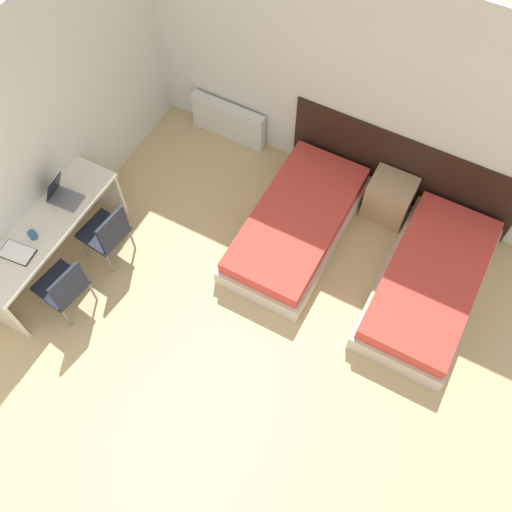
% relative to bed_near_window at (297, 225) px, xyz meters
% --- Properties ---
extents(ground_plane, '(20.00, 20.00, 0.00)m').
position_rel_bed_near_window_xyz_m(ground_plane, '(-0.11, -2.95, -0.20)').
color(ground_plane, tan).
extents(wall_back, '(5.48, 0.05, 2.70)m').
position_rel_bed_near_window_xyz_m(wall_back, '(-0.11, 1.07, 1.15)').
color(wall_back, silver).
rests_on(wall_back, ground_plane).
extents(wall_left, '(0.05, 4.99, 2.70)m').
position_rel_bed_near_window_xyz_m(wall_left, '(-2.38, -0.95, 1.15)').
color(wall_left, silver).
rests_on(wall_left, ground_plane).
extents(headboard_panel, '(2.65, 0.03, 1.00)m').
position_rel_bed_near_window_xyz_m(headboard_panel, '(0.78, 1.03, 0.30)').
color(headboard_panel, black).
rests_on(headboard_panel, ground_plane).
extents(bed_near_window, '(0.99, 2.00, 0.41)m').
position_rel_bed_near_window_xyz_m(bed_near_window, '(0.00, 0.00, 0.00)').
color(bed_near_window, beige).
rests_on(bed_near_window, ground_plane).
extents(bed_near_door, '(0.99, 2.00, 0.41)m').
position_rel_bed_near_window_xyz_m(bed_near_door, '(1.56, 0.00, 0.00)').
color(bed_near_door, beige).
rests_on(bed_near_door, ground_plane).
extents(nightstand, '(0.49, 0.42, 0.54)m').
position_rel_bed_near_window_xyz_m(nightstand, '(0.78, 0.79, 0.07)').
color(nightstand, tan).
rests_on(nightstand, ground_plane).
extents(radiator, '(0.98, 0.12, 0.52)m').
position_rel_bed_near_window_xyz_m(radiator, '(-1.42, 0.95, 0.06)').
color(radiator, silver).
rests_on(radiator, ground_plane).
extents(desk, '(0.51, 1.80, 0.75)m').
position_rel_bed_near_window_xyz_m(desk, '(-2.10, -1.57, 0.38)').
color(desk, beige).
rests_on(desk, ground_plane).
extents(chair_near_laptop, '(0.48, 0.48, 0.85)m').
position_rel_bed_near_window_xyz_m(chair_near_laptop, '(-1.66, -1.21, 0.28)').
color(chair_near_laptop, black).
rests_on(chair_near_laptop, ground_plane).
extents(chair_near_notebook, '(0.49, 0.49, 0.85)m').
position_rel_bed_near_window_xyz_m(chair_near_notebook, '(-1.66, -1.94, 0.28)').
color(chair_near_notebook, black).
rests_on(chair_near_notebook, ground_plane).
extents(laptop, '(0.34, 0.26, 0.32)m').
position_rel_bed_near_window_xyz_m(laptop, '(-2.14, -1.20, 0.61)').
color(laptop, slate).
rests_on(laptop, desk).
extents(open_notebook, '(0.36, 0.24, 0.02)m').
position_rel_bed_near_window_xyz_m(open_notebook, '(-2.13, -1.94, 0.56)').
color(open_notebook, black).
rests_on(open_notebook, desk).
extents(mug, '(0.08, 0.08, 0.09)m').
position_rel_bed_near_window_xyz_m(mug, '(-2.10, -1.71, 0.59)').
color(mug, '#2D5184').
rests_on(mug, desk).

